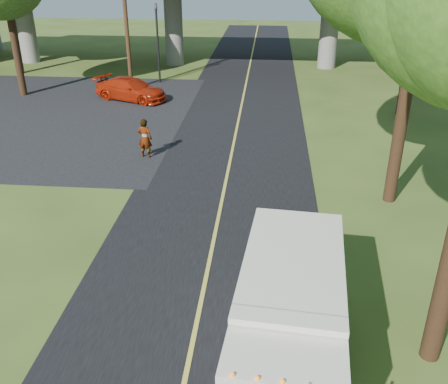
# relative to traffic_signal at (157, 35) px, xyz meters

# --- Properties ---
(ground) EXTENTS (120.00, 120.00, 0.00)m
(ground) POSITION_rel_traffic_signal_xyz_m (6.00, -26.00, -3.20)
(ground) COLOR #394F1C
(ground) RESTS_ON ground
(road) EXTENTS (7.00, 90.00, 0.02)m
(road) POSITION_rel_traffic_signal_xyz_m (6.00, -16.00, -3.19)
(road) COLOR black
(road) RESTS_ON ground
(parking_lot) EXTENTS (16.00, 18.00, 0.01)m
(parking_lot) POSITION_rel_traffic_signal_xyz_m (-5.00, -8.00, -3.19)
(parking_lot) COLOR black
(parking_lot) RESTS_ON ground
(lane_line) EXTENTS (0.12, 90.00, 0.01)m
(lane_line) POSITION_rel_traffic_signal_xyz_m (6.00, -16.00, -3.17)
(lane_line) COLOR gold
(lane_line) RESTS_ON road
(overpass) EXTENTS (54.00, 10.00, 7.30)m
(overpass) POSITION_rel_traffic_signal_xyz_m (6.00, 6.00, 1.36)
(overpass) COLOR slate
(overpass) RESTS_ON ground
(traffic_signal) EXTENTS (0.18, 0.22, 5.20)m
(traffic_signal) POSITION_rel_traffic_signal_xyz_m (0.00, 0.00, 0.00)
(traffic_signal) COLOR black
(traffic_signal) RESTS_ON ground
(utility_pole) EXTENTS (1.60, 0.26, 9.00)m
(utility_pole) POSITION_rel_traffic_signal_xyz_m (-1.50, -2.00, 1.40)
(utility_pole) COLOR #472D19
(utility_pole) RESTS_ON ground
(step_van) EXTENTS (2.70, 6.10, 2.49)m
(step_van) POSITION_rel_traffic_signal_xyz_m (8.21, -25.54, -1.85)
(step_van) COLOR silver
(step_van) RESTS_ON ground
(red_sedan) EXTENTS (4.96, 3.39, 1.33)m
(red_sedan) POSITION_rel_traffic_signal_xyz_m (-0.84, -4.47, -2.53)
(red_sedan) COLOR #B3240B
(red_sedan) RESTS_ON ground
(pedestrian) EXTENTS (0.71, 0.53, 1.78)m
(pedestrian) POSITION_rel_traffic_signal_xyz_m (2.20, -13.63, -2.31)
(pedestrian) COLOR gray
(pedestrian) RESTS_ON ground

